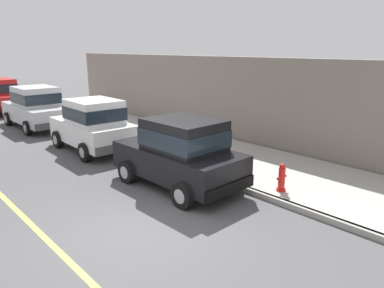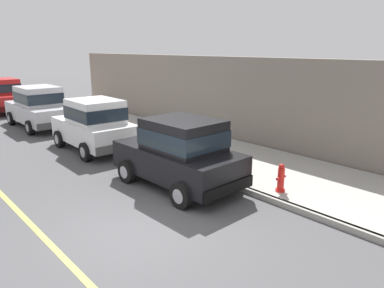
# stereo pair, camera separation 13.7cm
# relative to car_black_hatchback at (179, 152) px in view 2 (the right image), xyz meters

# --- Properties ---
(ground_plane) EXTENTS (80.00, 80.00, 0.00)m
(ground_plane) POSITION_rel_car_black_hatchback_xyz_m (-2.18, -1.32, -0.98)
(ground_plane) COLOR #4C4C4F
(curb) EXTENTS (0.16, 64.00, 0.14)m
(curb) POSITION_rel_car_black_hatchback_xyz_m (1.02, -1.32, -0.91)
(curb) COLOR gray
(curb) RESTS_ON ground
(sidewalk) EXTENTS (3.60, 64.00, 0.14)m
(sidewalk) POSITION_rel_car_black_hatchback_xyz_m (2.82, -1.32, -0.91)
(sidewalk) COLOR #A8A59E
(sidewalk) RESTS_ON ground
(lane_centre_line) EXTENTS (0.12, 57.60, 0.01)m
(lane_centre_line) POSITION_rel_car_black_hatchback_xyz_m (-3.78, -1.32, -0.97)
(lane_centre_line) COLOR #E0D64C
(lane_centre_line) RESTS_ON ground
(car_black_hatchback) EXTENTS (2.01, 3.83, 1.88)m
(car_black_hatchback) POSITION_rel_car_black_hatchback_xyz_m (0.00, 0.00, 0.00)
(car_black_hatchback) COLOR black
(car_black_hatchback) RESTS_ON ground
(car_white_hatchback) EXTENTS (2.02, 3.84, 1.88)m
(car_white_hatchback) POSITION_rel_car_black_hatchback_xyz_m (0.03, 4.85, 0.00)
(car_white_hatchback) COLOR white
(car_white_hatchback) RESTS_ON ground
(car_silver_sedan) EXTENTS (2.08, 4.62, 1.92)m
(car_silver_sedan) POSITION_rel_car_black_hatchback_xyz_m (-0.04, 10.25, 0.01)
(car_silver_sedan) COLOR #BCBCC1
(car_silver_sedan) RESTS_ON ground
(car_red_sedan) EXTENTS (2.09, 4.63, 1.92)m
(car_red_sedan) POSITION_rel_car_black_hatchback_xyz_m (-0.09, 16.07, 0.01)
(car_red_sedan) COLOR red
(car_red_sedan) RESTS_ON ground
(dog_grey) EXTENTS (0.74, 0.30, 0.49)m
(dog_grey) POSITION_rel_car_black_hatchback_xyz_m (2.86, 1.72, -0.55)
(dog_grey) COLOR #999691
(dog_grey) RESTS_ON sidewalk
(fire_hydrant) EXTENTS (0.34, 0.24, 0.72)m
(fire_hydrant) POSITION_rel_car_black_hatchback_xyz_m (1.47, -2.20, -0.50)
(fire_hydrant) COLOR red
(fire_hydrant) RESTS_ON sidewalk
(building_facade) EXTENTS (0.50, 20.00, 3.32)m
(building_facade) POSITION_rel_car_black_hatchback_xyz_m (4.92, 4.25, 0.68)
(building_facade) COLOR slate
(building_facade) RESTS_ON ground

